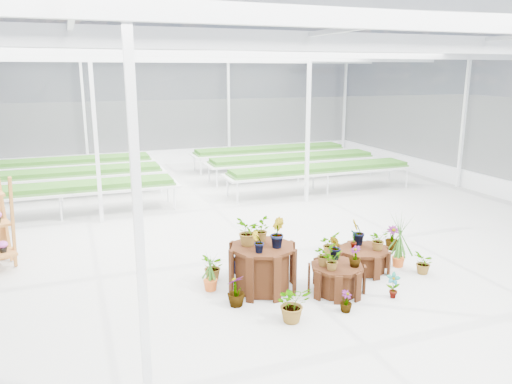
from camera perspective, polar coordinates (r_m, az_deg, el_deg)
name	(u,v)px	position (r m, az deg, el deg)	size (l,w,h in m)	color
ground_plane	(262,259)	(10.69, 0.71, -7.72)	(24.00, 24.00, 0.00)	gray
greenhouse_shell	(262,155)	(10.09, 0.75, 4.26)	(18.00, 24.00, 4.50)	white
steel_frame	(262,155)	(10.09, 0.75, 4.26)	(18.00, 24.00, 4.50)	silver
nursery_benches	(186,175)	(17.22, -8.00, 1.89)	(16.00, 7.00, 0.84)	silver
plinth_tall	(262,268)	(9.18, 0.74, -8.62)	(1.23, 1.23, 0.84)	#351809
plinth_mid	(336,279)	(9.23, 9.18, -9.75)	(0.99, 0.99, 0.52)	#351809
plinth_low	(363,260)	(10.28, 12.13, -7.56)	(1.03, 1.03, 0.46)	#351809
nursery_plants	(310,255)	(9.52, 6.17, -7.16)	(4.79, 2.99, 1.37)	#2B5E1A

